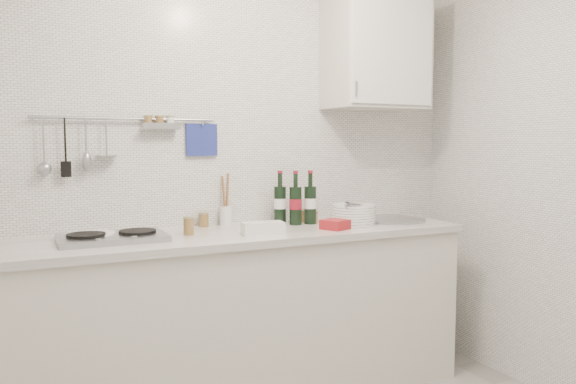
{
  "coord_description": "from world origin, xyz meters",
  "views": [
    {
      "loc": [
        -1.1,
        -1.69,
        1.39
      ],
      "look_at": [
        0.15,
        0.9,
        1.14
      ],
      "focal_mm": 35.0,
      "sensor_mm": 36.0,
      "label": 1
    }
  ],
  "objects_px": {
    "plate_stack_hob": "(89,237)",
    "plate_stack_sink": "(352,215)",
    "wine_bottles": "(295,198)",
    "wall_cabinet": "(376,51)",
    "utensil_crock": "(226,213)"
  },
  "relations": [
    {
      "from": "plate_stack_hob",
      "to": "plate_stack_sink",
      "type": "xyz_separation_m",
      "value": [
        1.46,
        -0.07,
        0.04
      ]
    },
    {
      "from": "wine_bottles",
      "to": "wall_cabinet",
      "type": "bearing_deg",
      "value": -0.29
    },
    {
      "from": "utensil_crock",
      "to": "wine_bottles",
      "type": "bearing_deg",
      "value": -18.55
    },
    {
      "from": "wine_bottles",
      "to": "utensil_crock",
      "type": "xyz_separation_m",
      "value": [
        -0.38,
        0.13,
        -0.08
      ]
    },
    {
      "from": "plate_stack_hob",
      "to": "wine_bottles",
      "type": "height_order",
      "value": "wine_bottles"
    },
    {
      "from": "plate_stack_hob",
      "to": "utensil_crock",
      "type": "xyz_separation_m",
      "value": [
        0.77,
        0.19,
        0.05
      ]
    },
    {
      "from": "plate_stack_sink",
      "to": "utensil_crock",
      "type": "relative_size",
      "value": 1.06
    },
    {
      "from": "plate_stack_sink",
      "to": "utensil_crock",
      "type": "bearing_deg",
      "value": 159.37
    },
    {
      "from": "wall_cabinet",
      "to": "plate_stack_sink",
      "type": "relative_size",
      "value": 2.19
    },
    {
      "from": "wall_cabinet",
      "to": "plate_stack_hob",
      "type": "xyz_separation_m",
      "value": [
        -1.7,
        -0.06,
        -1.01
      ]
    },
    {
      "from": "wall_cabinet",
      "to": "utensil_crock",
      "type": "height_order",
      "value": "wall_cabinet"
    },
    {
      "from": "wall_cabinet",
      "to": "utensil_crock",
      "type": "bearing_deg",
      "value": 172.01
    },
    {
      "from": "wall_cabinet",
      "to": "plate_stack_hob",
      "type": "distance_m",
      "value": 1.98
    },
    {
      "from": "utensil_crock",
      "to": "plate_stack_hob",
      "type": "bearing_deg",
      "value": -166.03
    },
    {
      "from": "wall_cabinet",
      "to": "wine_bottles",
      "type": "height_order",
      "value": "wall_cabinet"
    }
  ]
}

